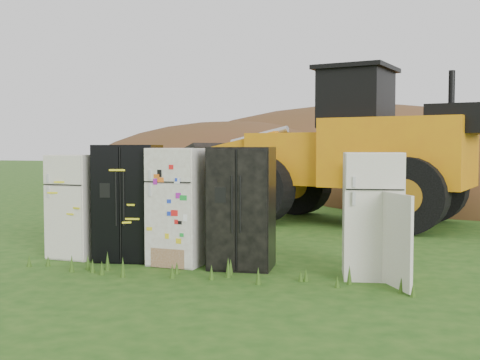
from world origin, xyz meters
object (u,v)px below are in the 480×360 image
object	(u,v)px
fridge_black_side	(128,203)
fridge_sticker	(179,206)
fridge_open_door	(372,215)
fridge_leftmost	(77,206)
fridge_dark_mid	(242,208)
wheel_loader	(319,146)

from	to	relation	value
fridge_black_side	fridge_sticker	distance (m)	0.94
fridge_open_door	fridge_leftmost	bearing A→B (deg)	168.64
fridge_black_side	fridge_sticker	world-z (taller)	fridge_black_side
fridge_leftmost	fridge_open_door	bearing A→B (deg)	2.16
fridge_black_side	fridge_dark_mid	distance (m)	1.96
fridge_sticker	fridge_open_door	xyz separation A→B (m)	(2.97, -0.01, -0.03)
fridge_dark_mid	fridge_open_door	world-z (taller)	fridge_dark_mid
fridge_black_side	fridge_dark_mid	size ratio (longest dim) A/B	1.02
fridge_leftmost	fridge_dark_mid	distance (m)	2.88
fridge_leftmost	fridge_sticker	bearing A→B (deg)	2.39
fridge_leftmost	fridge_sticker	size ratio (longest dim) A/B	0.94
fridge_dark_mid	fridge_sticker	bearing A→B (deg)	174.39
fridge_leftmost	fridge_black_side	xyz separation A→B (m)	(0.92, 0.07, 0.08)
fridge_black_side	fridge_sticker	bearing A→B (deg)	-15.36
fridge_open_door	fridge_sticker	bearing A→B (deg)	168.50
fridge_sticker	fridge_open_door	size ratio (longest dim) A/B	1.03
fridge_sticker	fridge_open_door	bearing A→B (deg)	2.26
wheel_loader	fridge_black_side	bearing A→B (deg)	-96.61
fridge_dark_mid	fridge_leftmost	bearing A→B (deg)	173.42
fridge_leftmost	wheel_loader	xyz separation A→B (m)	(2.83, 6.19, 1.02)
fridge_leftmost	fridge_black_side	world-z (taller)	fridge_black_side
wheel_loader	fridge_open_door	bearing A→B (deg)	-61.38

